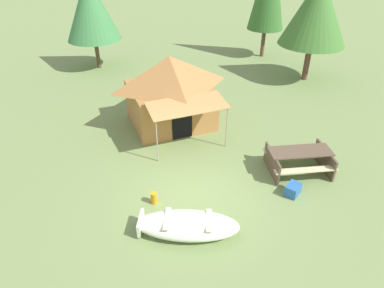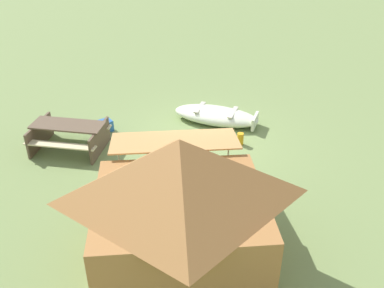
{
  "view_description": "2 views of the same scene",
  "coord_description": "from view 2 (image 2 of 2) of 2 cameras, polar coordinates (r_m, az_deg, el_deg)",
  "views": [
    {
      "loc": [
        -1.21,
        -7.72,
        6.7
      ],
      "look_at": [
        0.13,
        1.09,
        1.04
      ],
      "focal_mm": 32.3,
      "sensor_mm": 36.0,
      "label": 1
    },
    {
      "loc": [
        -1.19,
        10.22,
        6.12
      ],
      "look_at": [
        0.02,
        1.22,
        0.77
      ],
      "focal_mm": 39.89,
      "sensor_mm": 36.0,
      "label": 2
    }
  ],
  "objects": [
    {
      "name": "beached_rowboat",
      "position": [
        13.1,
        3.27,
        3.84
      ],
      "size": [
        2.8,
        1.58,
        0.48
      ],
      "color": "silver",
      "rests_on": "ground_plane"
    },
    {
      "name": "picnic_table",
      "position": [
        12.07,
        -16.14,
        1.37
      ],
      "size": [
        2.0,
        1.49,
        0.77
      ],
      "color": "brown",
      "rests_on": "ground_plane"
    },
    {
      "name": "canvas_cabin_tent",
      "position": [
        7.55,
        -1.58,
        -8.02
      ],
      "size": [
        3.75,
        4.39,
        2.73
      ],
      "color": "#AB733E",
      "rests_on": "ground_plane"
    },
    {
      "name": "ground_plane",
      "position": [
        11.97,
        0.86,
        -0.23
      ],
      "size": [
        80.0,
        80.0,
        0.0
      ],
      "primitive_type": "plane",
      "color": "#748B50"
    },
    {
      "name": "cooler_box",
      "position": [
        12.89,
        -11.72,
        2.34
      ],
      "size": [
        0.59,
        0.59,
        0.34
      ],
      "primitive_type": "cube",
      "rotation": [
        0.0,
        0.0,
        0.77
      ],
      "color": "#2B63AD",
      "rests_on": "ground_plane"
    },
    {
      "name": "fuel_can",
      "position": [
        12.02,
        6.47,
        0.67
      ],
      "size": [
        0.21,
        0.21,
        0.36
      ],
      "primitive_type": "cylinder",
      "rotation": [
        0.0,
        0.0,
        0.17
      ],
      "color": "orange",
      "rests_on": "ground_plane"
    }
  ]
}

